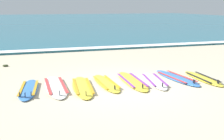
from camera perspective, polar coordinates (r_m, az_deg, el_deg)
name	(u,v)px	position (r m, az deg, el deg)	size (l,w,h in m)	color
ground_plane	(124,87)	(7.81, 2.44, -3.48)	(80.00, 80.00, 0.00)	#C1B599
sea	(45,20)	(43.56, -13.96, 10.06)	(80.00, 60.00, 0.10)	#23667A
wave_foam_strip	(80,49)	(14.21, -6.71, 4.34)	(80.00, 0.75, 0.11)	white
surfboard_0	(29,89)	(7.79, -17.10, -3.85)	(0.71, 2.03, 0.18)	#3875CC
surfboard_1	(56,86)	(7.86, -11.75, -3.37)	(0.61, 2.35, 0.18)	white
surfboard_2	(83,87)	(7.70, -6.19, -3.52)	(0.76, 2.26, 0.18)	yellow
surfboard_3	(106,83)	(8.03, -1.26, -2.73)	(0.56, 2.03, 0.18)	yellow
surfboard_4	(132,81)	(8.27, 4.22, -2.28)	(0.67, 2.31, 0.18)	yellow
surfboard_5	(154,81)	(8.38, 8.87, -2.20)	(0.83, 2.07, 0.18)	silver
surfboard_6	(176,78)	(8.86, 13.34, -1.56)	(0.77, 2.22, 0.18)	#3875CC
surfboard_7	(203,78)	(9.01, 18.50, -1.65)	(0.52, 1.94, 0.18)	yellow
seaweed_clump_near_shoreline	(5,66)	(11.11, -21.46, 0.87)	(0.21, 0.17, 0.07)	#2D381E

